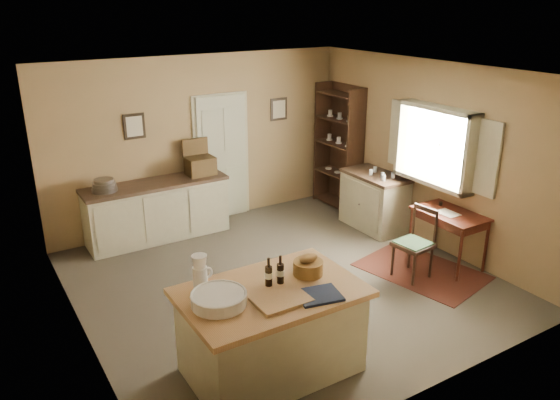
# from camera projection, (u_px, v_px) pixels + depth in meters

# --- Properties ---
(ground) EXTENTS (5.00, 5.00, 0.00)m
(ground) POSITION_uv_depth(u_px,v_px,m) (283.00, 281.00, 7.17)
(ground) COLOR brown
(ground) RESTS_ON ground
(wall_back) EXTENTS (5.00, 0.10, 2.70)m
(wall_back) POSITION_uv_depth(u_px,v_px,m) (201.00, 141.00, 8.69)
(wall_back) COLOR #96774F
(wall_back) RESTS_ON ground
(wall_front) EXTENTS (5.00, 0.10, 2.70)m
(wall_front) POSITION_uv_depth(u_px,v_px,m) (437.00, 263.00, 4.70)
(wall_front) COLOR #96774F
(wall_front) RESTS_ON ground
(wall_left) EXTENTS (0.10, 5.00, 2.70)m
(wall_left) POSITION_uv_depth(u_px,v_px,m) (73.00, 226.00, 5.47)
(wall_left) COLOR #96774F
(wall_left) RESTS_ON ground
(wall_right) EXTENTS (0.10, 5.00, 2.70)m
(wall_right) POSITION_uv_depth(u_px,v_px,m) (429.00, 155.00, 7.92)
(wall_right) COLOR #96774F
(wall_right) RESTS_ON ground
(ceiling) EXTENTS (5.00, 5.00, 0.00)m
(ceiling) POSITION_uv_depth(u_px,v_px,m) (284.00, 72.00, 6.22)
(ceiling) COLOR silver
(ceiling) RESTS_ON wall_back
(door) EXTENTS (0.97, 0.06, 2.11)m
(door) POSITION_uv_depth(u_px,v_px,m) (222.00, 156.00, 8.94)
(door) COLOR #AEAE93
(door) RESTS_ON ground
(framed_prints) EXTENTS (2.82, 0.02, 0.38)m
(framed_prints) POSITION_uv_depth(u_px,v_px,m) (212.00, 117.00, 8.64)
(framed_prints) COLOR black
(framed_prints) RESTS_ON ground
(window) EXTENTS (0.25, 1.99, 1.12)m
(window) POSITION_uv_depth(u_px,v_px,m) (437.00, 145.00, 7.66)
(window) COLOR #BCB695
(window) RESTS_ON ground
(work_island) EXTENTS (1.72, 1.12, 1.20)m
(work_island) POSITION_uv_depth(u_px,v_px,m) (270.00, 329.00, 5.30)
(work_island) COLOR #BCB695
(work_island) RESTS_ON ground
(sideboard) EXTENTS (2.17, 0.62, 1.18)m
(sideboard) POSITION_uv_depth(u_px,v_px,m) (158.00, 208.00, 8.32)
(sideboard) COLOR #BCB695
(sideboard) RESTS_ON ground
(rug) EXTENTS (1.42, 1.80, 0.01)m
(rug) POSITION_uv_depth(u_px,v_px,m) (421.00, 271.00, 7.43)
(rug) COLOR #41140E
(rug) RESTS_ON ground
(writing_desk) EXTENTS (0.59, 0.96, 0.82)m
(writing_desk) POSITION_uv_depth(u_px,v_px,m) (450.00, 219.00, 7.42)
(writing_desk) COLOR #39140C
(writing_desk) RESTS_ON ground
(desk_chair) EXTENTS (0.48, 0.48, 0.93)m
(desk_chair) POSITION_uv_depth(u_px,v_px,m) (413.00, 245.00, 7.13)
(desk_chair) COLOR black
(desk_chair) RESTS_ON ground
(right_cabinet) EXTENTS (0.61, 1.09, 0.99)m
(right_cabinet) POSITION_uv_depth(u_px,v_px,m) (374.00, 200.00, 8.71)
(right_cabinet) COLOR #BCB695
(right_cabinet) RESTS_ON ground
(shelving_unit) EXTENTS (0.36, 0.96, 2.13)m
(shelving_unit) POSITION_uv_depth(u_px,v_px,m) (340.00, 147.00, 9.47)
(shelving_unit) COLOR black
(shelving_unit) RESTS_ON ground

